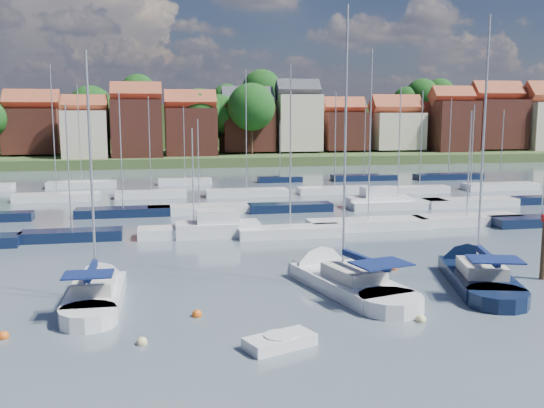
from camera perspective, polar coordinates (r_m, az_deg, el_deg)
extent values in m
plane|color=#4A5864|center=(71.36, -2.58, 0.34)|extent=(260.00, 260.00, 0.00)
cube|color=silver|center=(34.74, -16.25, -8.58)|extent=(2.98, 6.90, 1.20)
cone|color=silver|center=(38.83, -15.57, -6.73)|extent=(2.92, 3.38, 2.85)
cylinder|color=silver|center=(31.51, -16.92, -10.41)|extent=(2.91, 2.91, 1.20)
cube|color=beige|center=(34.02, -16.40, -7.29)|extent=(2.05, 2.89, 0.70)
cylinder|color=#B2B2B7|center=(33.86, -16.66, 2.95)|extent=(0.14, 0.14, 12.67)
cylinder|color=#B2B2B7|center=(32.89, -16.65, -6.32)|extent=(0.17, 3.80, 0.10)
cube|color=#0E1B4A|center=(32.85, -16.66, -6.06)|extent=(0.37, 3.62, 0.35)
cube|color=#0E1B4A|center=(31.63, -16.93, -6.36)|extent=(2.46, 1.76, 0.08)
cube|color=silver|center=(36.06, 7.15, -7.66)|extent=(5.39, 8.92, 1.20)
cone|color=silver|center=(40.38, 3.19, -5.82)|extent=(4.35, 4.77, 3.47)
cylinder|color=silver|center=(32.78, 11.09, -9.44)|extent=(4.21, 4.21, 1.20)
cube|color=beige|center=(35.33, 7.69, -6.41)|extent=(3.20, 3.95, 0.70)
cylinder|color=#B2B2B7|center=(35.14, 6.90, 5.69)|extent=(0.14, 0.14, 15.41)
cylinder|color=#B2B2B7|center=(34.19, 8.77, -5.48)|extent=(1.23, 4.51, 0.10)
cube|color=#0E1B4A|center=(34.15, 8.77, -5.24)|extent=(1.36, 4.33, 0.35)
cube|color=#0E1B4A|center=(32.92, 10.24, -5.53)|extent=(3.37, 2.74, 0.08)
cube|color=black|center=(38.84, 18.86, -6.88)|extent=(5.31, 8.53, 1.20)
cone|color=black|center=(43.50, 17.25, -5.15)|extent=(4.22, 4.60, 3.31)
cylinder|color=black|center=(35.16, 20.46, -8.58)|extent=(4.07, 4.07, 1.20)
cube|color=beige|center=(38.08, 19.13, -5.72)|extent=(3.12, 3.81, 0.70)
cylinder|color=#B2B2B7|center=(38.08, 19.25, 5.21)|extent=(0.14, 0.14, 15.03)
cylinder|color=#B2B2B7|center=(36.85, 19.62, -4.86)|extent=(1.28, 4.27, 0.10)
cube|color=#0E1B4A|center=(36.82, 19.64, -4.63)|extent=(1.41, 4.12, 0.35)
cube|color=#0E1B4A|center=(35.44, 20.25, -4.92)|extent=(3.24, 2.67, 0.08)
cube|color=silver|center=(27.55, 0.74, -12.90)|extent=(3.46, 2.51, 0.62)
cylinder|color=silver|center=(27.49, 0.74, -12.56)|extent=(1.46, 1.46, 0.40)
cylinder|color=#4C331E|center=(41.48, 24.12, -5.40)|extent=(0.36, 0.36, 6.11)
sphere|color=#D85914|center=(31.20, -23.93, -11.48)|extent=(0.50, 0.50, 0.50)
sphere|color=beige|center=(28.55, -12.15, -12.79)|extent=(0.50, 0.50, 0.50)
sphere|color=#D85914|center=(31.70, -7.06, -10.45)|extent=(0.52, 0.52, 0.52)
sphere|color=beige|center=(31.62, 13.83, -10.70)|extent=(0.52, 0.52, 0.52)
sphere|color=#D85914|center=(41.16, 11.39, -6.06)|extent=(0.53, 0.53, 0.53)
sphere|color=#D85914|center=(36.80, 21.75, -8.30)|extent=(0.51, 0.51, 0.51)
cube|color=black|center=(51.80, -18.32, -2.90)|extent=(8.01, 2.24, 1.00)
cylinder|color=#B2B2B7|center=(51.02, -18.62, 3.26)|extent=(0.12, 0.12, 10.16)
cube|color=silver|center=(51.13, -7.36, -2.67)|extent=(9.22, 2.58, 1.00)
cylinder|color=#B2B2B7|center=(50.43, -7.46, 2.45)|extent=(0.12, 0.12, 8.18)
cube|color=silver|center=(50.68, 1.72, -2.70)|extent=(8.78, 2.46, 1.00)
cylinder|color=#B2B2B7|center=(49.84, 1.75, 4.11)|extent=(0.12, 0.12, 11.06)
cube|color=silver|center=(54.75, 9.02, -1.95)|extent=(10.79, 3.02, 1.00)
cylinder|color=#B2B2B7|center=(53.87, 9.23, 6.38)|extent=(0.12, 0.12, 14.87)
cube|color=silver|center=(59.10, 17.82, -1.48)|extent=(10.13, 2.84, 1.00)
cylinder|color=#B2B2B7|center=(58.43, 18.06, 3.64)|extent=(0.12, 0.12, 9.59)
cube|color=black|center=(60.90, 24.00, -1.53)|extent=(9.52, 2.67, 1.00)
cube|color=silver|center=(51.06, -5.15, -2.48)|extent=(7.00, 2.60, 1.40)
cube|color=silver|center=(50.86, -5.17, -1.26)|extent=(3.50, 2.20, 1.30)
cube|color=black|center=(62.36, -13.83, -0.80)|extent=(9.30, 2.60, 1.00)
cylinder|color=#B2B2B7|center=(61.67, -14.04, 4.93)|extent=(0.12, 0.12, 11.48)
cube|color=silver|center=(62.81, -6.86, -0.54)|extent=(10.40, 2.91, 1.00)
cylinder|color=#B2B2B7|center=(62.22, -6.94, 3.91)|extent=(0.12, 0.12, 8.77)
cube|color=black|center=(63.47, 1.70, -0.38)|extent=(8.80, 2.46, 1.00)
cylinder|color=#B2B2B7|center=(62.72, 1.73, 6.55)|extent=(0.12, 0.12, 14.33)
cube|color=silver|center=(66.98, 11.72, -0.08)|extent=(10.73, 3.00, 1.00)
cylinder|color=#B2B2B7|center=(66.32, 11.89, 5.54)|extent=(0.12, 0.12, 12.14)
cube|color=silver|center=(70.48, 18.11, 0.10)|extent=(10.48, 2.93, 1.00)
cylinder|color=#B2B2B7|center=(69.91, 18.32, 4.67)|extent=(0.12, 0.12, 10.28)
cube|color=black|center=(75.42, 24.14, 0.30)|extent=(6.84, 1.91, 1.00)
cube|color=silver|center=(67.01, 9.92, 0.10)|extent=(7.00, 2.60, 1.40)
cube|color=silver|center=(66.85, 9.94, 1.03)|extent=(3.50, 2.20, 1.30)
cube|color=silver|center=(75.57, -19.58, 0.58)|extent=(9.71, 2.72, 1.00)
cylinder|color=#B2B2B7|center=(74.94, -19.89, 6.60)|extent=(0.12, 0.12, 14.88)
cube|color=silver|center=(75.02, -11.31, 0.86)|extent=(8.49, 2.38, 1.00)
cylinder|color=#B2B2B7|center=(74.45, -11.45, 5.56)|extent=(0.12, 0.12, 11.31)
cube|color=silver|center=(75.13, -2.41, 1.03)|extent=(10.16, 2.85, 1.00)
cylinder|color=#B2B2B7|center=(74.49, -2.45, 6.98)|extent=(0.12, 0.12, 14.59)
cube|color=silver|center=(77.76, 5.90, 1.25)|extent=(9.53, 2.67, 1.00)
cylinder|color=#B2B2B7|center=(77.19, 5.97, 6.01)|extent=(0.12, 0.12, 11.91)
cube|color=silver|center=(80.37, 13.71, 1.29)|extent=(7.62, 2.13, 1.00)
cylinder|color=#B2B2B7|center=(79.82, 13.88, 5.97)|extent=(0.12, 0.12, 12.13)
cube|color=silver|center=(87.02, 20.65, 1.53)|extent=(10.17, 2.85, 1.00)
cylinder|color=#B2B2B7|center=(86.57, 20.84, 5.06)|extent=(0.12, 0.12, 9.73)
cube|color=silver|center=(87.53, -17.47, 1.73)|extent=(9.24, 2.59, 1.00)
cylinder|color=#B2B2B7|center=(87.00, -17.69, 6.36)|extent=(0.12, 0.12, 13.17)
cube|color=silver|center=(87.82, -8.19, 2.06)|extent=(7.57, 2.12, 1.00)
cylinder|color=#B2B2B7|center=(87.36, -8.27, 5.72)|extent=(0.12, 0.12, 10.24)
cube|color=black|center=(89.76, 0.75, 2.29)|extent=(6.58, 1.84, 1.00)
cylinder|color=#B2B2B7|center=(89.37, 0.76, 5.16)|extent=(0.12, 0.12, 8.01)
cube|color=black|center=(93.23, 8.64, 2.43)|extent=(9.92, 2.78, 1.00)
cylinder|color=#B2B2B7|center=(92.78, 8.73, 6.09)|extent=(0.12, 0.12, 10.92)
cube|color=black|center=(97.61, 16.25, 2.46)|extent=(10.55, 2.95, 1.00)
cylinder|color=#B2B2B7|center=(97.16, 16.41, 6.13)|extent=(0.12, 0.12, 11.51)
cube|color=#425128|center=(147.55, -7.03, 4.72)|extent=(200.00, 70.00, 3.00)
cube|color=#425128|center=(172.23, -7.66, 6.84)|extent=(200.00, 60.00, 14.00)
cube|color=brown|center=(129.78, -21.53, 6.42)|extent=(10.37, 9.97, 8.73)
cube|color=#98452C|center=(129.74, -21.67, 8.90)|extent=(10.57, 5.13, 5.13)
cube|color=beige|center=(119.56, -17.10, 6.26)|extent=(8.09, 8.80, 8.96)
cube|color=#98452C|center=(119.49, -17.21, 8.88)|extent=(8.25, 4.00, 4.00)
cube|color=brown|center=(119.85, -12.57, 6.92)|extent=(9.36, 10.17, 10.97)
cube|color=#98452C|center=(119.86, -12.68, 10.09)|extent=(9.54, 4.63, 4.63)
cube|color=brown|center=(121.77, -7.66, 6.71)|extent=(9.90, 8.56, 9.42)
cube|color=#98452C|center=(121.72, -7.71, 9.50)|extent=(10.10, 4.90, 4.90)
cube|color=brown|center=(128.02, -2.33, 7.16)|extent=(10.59, 8.93, 9.49)
cube|color=#383A42|center=(128.00, -2.34, 9.87)|extent=(10.80, 5.24, 5.24)
cube|color=beige|center=(129.21, 2.43, 7.65)|extent=(9.01, 8.61, 11.65)
cube|color=#383A42|center=(129.27, 2.45, 10.72)|extent=(9.19, 4.46, 4.46)
cube|color=brown|center=(133.23, 6.71, 6.85)|extent=(9.10, 9.34, 8.00)
cube|color=#98452C|center=(133.17, 6.75, 9.05)|extent=(9.28, 4.50, 4.50)
cube|color=beige|center=(136.90, 11.50, 6.76)|extent=(10.86, 9.59, 7.88)
cube|color=#98452C|center=(136.84, 11.57, 8.96)|extent=(11.07, 5.37, 5.37)
cube|color=brown|center=(139.43, 16.45, 7.00)|extent=(9.18, 9.96, 10.97)
cube|color=#98452C|center=(139.43, 16.57, 9.71)|extent=(9.36, 4.54, 4.54)
cube|color=brown|center=(146.13, 20.23, 7.08)|extent=(11.39, 9.67, 10.76)
cube|color=#98452C|center=(146.16, 20.38, 9.73)|extent=(11.62, 5.64, 5.64)
cylinder|color=#382619|center=(160.12, 13.86, 7.78)|extent=(0.50, 0.50, 4.47)
sphere|color=#1A5119|center=(160.17, 13.94, 9.95)|extent=(8.18, 8.18, 8.18)
cylinder|color=#382619|center=(126.69, -4.80, 5.71)|extent=(0.50, 0.50, 4.46)
sphere|color=#1A5119|center=(126.53, -4.83, 8.45)|extent=(8.15, 8.15, 8.15)
cylinder|color=#382619|center=(145.79, -0.96, 7.99)|extent=(0.50, 0.50, 5.15)
sphere|color=#1A5119|center=(145.87, -0.97, 10.74)|extent=(9.41, 9.41, 9.41)
cylinder|color=#382619|center=(146.19, -12.42, 7.84)|extent=(0.50, 0.50, 4.56)
sphere|color=#1A5119|center=(146.25, -12.50, 10.26)|extent=(8.34, 8.34, 8.34)
cylinder|color=#382619|center=(135.83, -16.57, 5.73)|extent=(0.50, 0.50, 5.15)
sphere|color=#1A5119|center=(135.70, -16.70, 8.68)|extent=(9.42, 9.42, 9.42)
cylinder|color=#382619|center=(140.09, -22.87, 6.55)|extent=(0.50, 0.50, 3.42)
sphere|color=#1A5119|center=(140.05, -22.98, 8.44)|extent=(6.26, 6.26, 6.26)
cylinder|color=#382619|center=(136.86, -0.90, 5.81)|extent=(0.50, 0.50, 3.77)
sphere|color=#1A5119|center=(136.70, -0.90, 7.96)|extent=(6.89, 6.89, 6.89)
cylinder|color=#382619|center=(122.49, -1.93, 5.81)|extent=(0.50, 0.50, 5.21)
sphere|color=#1A5119|center=(122.33, -1.95, 9.12)|extent=(9.53, 9.53, 9.53)
cylinder|color=#382619|center=(150.22, 17.81, 5.51)|extent=(0.50, 0.50, 2.97)
sphere|color=#1A5119|center=(150.07, 17.89, 7.04)|extent=(5.44, 5.44, 5.44)
cylinder|color=#382619|center=(124.10, -6.82, 5.71)|extent=(0.50, 0.50, 4.84)
sphere|color=#1A5119|center=(123.93, -6.87, 8.74)|extent=(8.85, 8.85, 8.85)
cylinder|color=#382619|center=(158.65, 12.47, 7.70)|extent=(0.50, 0.50, 3.72)
sphere|color=#1A5119|center=(158.66, 12.53, 9.52)|extent=(6.80, 6.80, 6.80)
cylinder|color=#382619|center=(139.87, 16.46, 5.58)|extent=(0.50, 0.50, 4.05)
sphere|color=#1A5119|center=(139.72, 16.56, 7.83)|extent=(7.40, 7.40, 7.40)
cylinder|color=#382619|center=(144.18, -4.24, 7.70)|extent=(0.50, 0.50, 3.93)
sphere|color=#1A5119|center=(144.19, -4.27, 9.82)|extent=(7.19, 7.19, 7.19)
cylinder|color=#382619|center=(136.50, 6.48, 5.77)|extent=(0.50, 0.50, 3.82)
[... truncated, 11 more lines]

